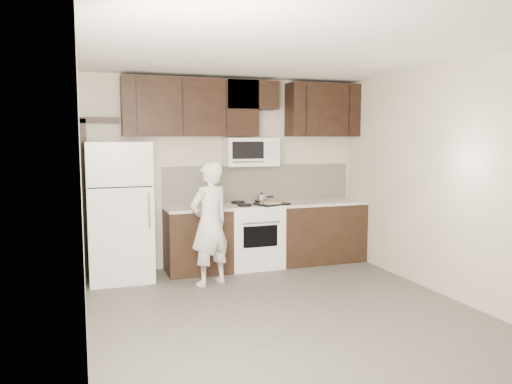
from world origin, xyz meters
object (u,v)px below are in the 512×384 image
stove (253,235)px  refrigerator (120,212)px  microwave (251,152)px  person (210,223)px

stove → refrigerator: size_ratio=0.52×
microwave → refrigerator: (-1.85, -0.17, -0.75)m
stove → person: bearing=-141.1°
stove → refrigerator: 1.90m
stove → person: size_ratio=0.60×
stove → microwave: size_ratio=1.24×
microwave → person: bearing=-136.3°
stove → person: person is taller
microwave → refrigerator: size_ratio=0.42×
refrigerator → person: bearing=-29.8°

